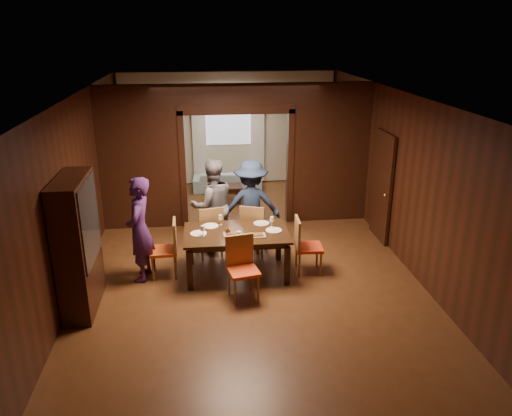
{
  "coord_description": "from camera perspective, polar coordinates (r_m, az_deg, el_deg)",
  "views": [
    {
      "loc": [
        -0.73,
        -8.26,
        3.96
      ],
      "look_at": [
        0.17,
        -0.4,
        1.05
      ],
      "focal_mm": 35.0,
      "sensor_mm": 36.0,
      "label": 1
    }
  ],
  "objects": [
    {
      "name": "sofa",
      "position": [
        12.68,
        -3.28,
        3.15
      ],
      "size": [
        1.75,
        0.76,
        0.5
      ],
      "primitive_type": "imported",
      "rotation": [
        0.0,
        0.0,
        3.09
      ],
      "color": "#9CC3CC",
      "rests_on": "floor"
    },
    {
      "name": "plate_right",
      "position": [
        8.26,
        2.04,
        -2.55
      ],
      "size": [
        0.27,
        0.27,
        0.01
      ],
      "primitive_type": "cylinder",
      "color": "silver",
      "rests_on": "dining_table"
    },
    {
      "name": "curtain_left",
      "position": [
        12.95,
        -6.5,
        7.98
      ],
      "size": [
        0.35,
        0.06,
        2.4
      ],
      "primitive_type": "cube",
      "color": "white",
      "rests_on": "back_wall"
    },
    {
      "name": "ceiling",
      "position": [
        8.36,
        -1.48,
        12.91
      ],
      "size": [
        5.5,
        9.0,
        0.02
      ],
      "primitive_type": "cube",
      "color": "silver",
      "rests_on": "room_walls"
    },
    {
      "name": "serving_bowl",
      "position": [
        8.28,
        -1.66,
        -2.23
      ],
      "size": [
        0.32,
        0.32,
        0.08
      ],
      "primitive_type": "imported",
      "color": "black",
      "rests_on": "dining_table"
    },
    {
      "name": "platter_a",
      "position": [
        8.1,
        -2.67,
        -2.95
      ],
      "size": [
        0.3,
        0.2,
        0.04
      ],
      "primitive_type": "cube",
      "color": "gray",
      "rests_on": "dining_table"
    },
    {
      "name": "person_navy",
      "position": [
        9.17,
        -0.57,
        0.34
      ],
      "size": [
        1.12,
        0.67,
        1.69
      ],
      "primitive_type": "imported",
      "rotation": [
        0.0,
        0.0,
        3.1
      ],
      "color": "#1B2945",
      "rests_on": "floor"
    },
    {
      "name": "plate_far_r",
      "position": [
        8.54,
        0.62,
        -1.75
      ],
      "size": [
        0.27,
        0.27,
        0.01
      ],
      "primitive_type": "cylinder",
      "color": "silver",
      "rests_on": "dining_table"
    },
    {
      "name": "door_right",
      "position": [
        9.85,
        14.22,
        2.37
      ],
      "size": [
        0.06,
        0.9,
        2.1
      ],
      "primitive_type": "cube",
      "color": "black",
      "rests_on": "floor"
    },
    {
      "name": "wineglass_right",
      "position": [
        8.38,
        1.82,
        -1.59
      ],
      "size": [
        0.08,
        0.08,
        0.18
      ],
      "primitive_type": null,
      "color": "white",
      "rests_on": "dining_table"
    },
    {
      "name": "chair_right",
      "position": [
        8.43,
        6.07,
        -4.28
      ],
      "size": [
        0.46,
        0.46,
        0.97
      ],
      "primitive_type": null,
      "rotation": [
        0.0,
        0.0,
        1.52
      ],
      "color": "red",
      "rests_on": "floor"
    },
    {
      "name": "window_far",
      "position": [
        12.92,
        -3.21,
        10.08
      ],
      "size": [
        1.2,
        0.03,
        1.3
      ],
      "primitive_type": "cube",
      "color": "silver",
      "rests_on": "back_wall"
    },
    {
      "name": "floor",
      "position": [
        9.19,
        -1.32,
        -5.34
      ],
      "size": [
        9.0,
        9.0,
        0.0
      ],
      "primitive_type": "plane",
      "color": "#513016",
      "rests_on": "ground"
    },
    {
      "name": "chair_left",
      "position": [
        8.39,
        -10.53,
        -4.62
      ],
      "size": [
        0.45,
        0.45,
        0.97
      ],
      "primitive_type": null,
      "rotation": [
        0.0,
        0.0,
        -1.54
      ],
      "color": "#D44914",
      "rests_on": "floor"
    },
    {
      "name": "chair_far_r",
      "position": [
        9.07,
        -0.18,
        -2.33
      ],
      "size": [
        0.56,
        0.56,
        0.97
      ],
      "primitive_type": null,
      "rotation": [
        0.0,
        0.0,
        2.8
      ],
      "color": "red",
      "rests_on": "floor"
    },
    {
      "name": "chair_near",
      "position": [
        7.6,
        -1.46,
        -7.0
      ],
      "size": [
        0.52,
        0.52,
        0.97
      ],
      "primitive_type": null,
      "rotation": [
        0.0,
        0.0,
        0.2
      ],
      "color": "#EA4216",
      "rests_on": "floor"
    },
    {
      "name": "platter_b",
      "position": [
        8.04,
        0.03,
        -3.1
      ],
      "size": [
        0.3,
        0.2,
        0.04
      ],
      "primitive_type": "cube",
      "color": "gray",
      "rests_on": "dining_table"
    },
    {
      "name": "person_grey",
      "position": [
        9.12,
        -5.0,
        0.28
      ],
      "size": [
        0.97,
        0.83,
        1.73
      ],
      "primitive_type": "imported",
      "rotation": [
        0.0,
        0.0,
        3.37
      ],
      "color": "slate",
      "rests_on": "floor"
    },
    {
      "name": "dining_table",
      "position": [
        8.36,
        -2.22,
        -5.16
      ],
      "size": [
        1.71,
        1.06,
        0.76
      ],
      "primitive_type": "cube",
      "color": "black",
      "rests_on": "floor"
    },
    {
      "name": "tumbler",
      "position": [
        7.9,
        -1.95,
        -3.16
      ],
      "size": [
        0.07,
        0.07,
        0.14
      ],
      "primitive_type": "cylinder",
      "color": "white",
      "rests_on": "dining_table"
    },
    {
      "name": "hutch",
      "position": [
        7.6,
        -19.71,
        -3.99
      ],
      "size": [
        0.4,
        1.2,
        2.0
      ],
      "primitive_type": "cube",
      "color": "black",
      "rests_on": "floor"
    },
    {
      "name": "condiment_jar",
      "position": [
        8.12,
        -3.24,
        -2.61
      ],
      "size": [
        0.08,
        0.08,
        0.11
      ],
      "primitive_type": null,
      "color": "#522413",
      "rests_on": "dining_table"
    },
    {
      "name": "curtain_right",
      "position": [
        13.03,
        0.17,
        8.18
      ],
      "size": [
        0.35,
        0.06,
        2.4
      ],
      "primitive_type": "cube",
      "color": "white",
      "rests_on": "back_wall"
    },
    {
      "name": "room_walls",
      "position": [
        10.46,
        -2.33,
        6.61
      ],
      "size": [
        5.52,
        9.01,
        2.9
      ],
      "color": "black",
      "rests_on": "floor"
    },
    {
      "name": "coffee_table",
      "position": [
        11.84,
        -3.56,
        1.63
      ],
      "size": [
        0.8,
        0.5,
        0.4
      ],
      "primitive_type": "cube",
      "color": "black",
      "rests_on": "floor"
    },
    {
      "name": "person_purple",
      "position": [
        8.23,
        -13.16,
        -2.42
      ],
      "size": [
        0.49,
        0.68,
        1.74
      ],
      "primitive_type": "imported",
      "rotation": [
        0.0,
        0.0,
        -1.69
      ],
      "color": "#401E58",
      "rests_on": "floor"
    },
    {
      "name": "plate_near",
      "position": [
        7.9,
        -2.19,
        -3.64
      ],
      "size": [
        0.27,
        0.27,
        0.01
      ],
      "primitive_type": "cylinder",
      "color": "white",
      "rests_on": "dining_table"
    },
    {
      "name": "wineglass_far",
      "position": [
        8.48,
        -4.08,
        -1.36
      ],
      "size": [
        0.08,
        0.08,
        0.18
      ],
      "primitive_type": null,
      "color": "white",
      "rests_on": "dining_table"
    },
    {
      "name": "plate_far_l",
      "position": [
        8.47,
        -5.23,
        -2.05
      ],
      "size": [
        0.27,
        0.27,
        0.01
      ],
      "primitive_type": "cylinder",
      "color": "white",
      "rests_on": "dining_table"
    },
    {
      "name": "wineglass_left",
      "position": [
        8.06,
        -6.1,
        -2.62
      ],
      "size": [
        0.08,
        0.08,
        0.18
      ],
      "primitive_type": null,
      "color": "white",
      "rests_on": "dining_table"
    },
    {
      "name": "plate_left",
      "position": [
        8.19,
        -6.58,
        -2.9
      ],
      "size": [
        0.27,
        0.27,
        0.01
      ],
      "primitive_type": "cylinder",
      "color": "white",
      "rests_on": "dining_table"
    },
    {
      "name": "chair_far_l",
      "position": [
        9.03,
        -5.37,
        -2.52
      ],
      "size": [
        0.52,
        0.52,
        0.97
      ],
      "primitive_type": null,
      "rotation": [
        0.0,
        0.0,
        3.36
      ],
      "color": "#C45312",
      "rests_on": "floor"
    }
  ]
}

